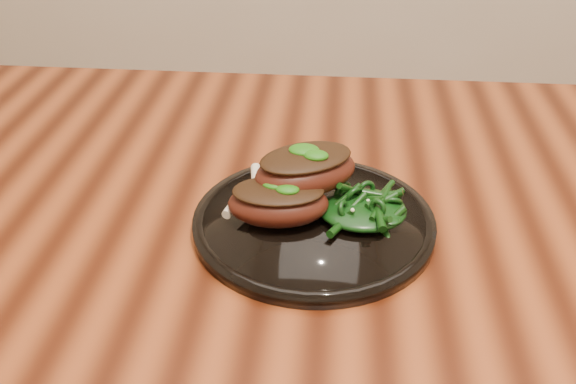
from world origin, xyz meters
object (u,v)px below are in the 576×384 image
Objects in this scene: plate at (314,222)px; greens_heap at (362,204)px; desk at (516,280)px; lamb_chop_front at (278,201)px.

greens_heap is (0.05, 0.00, 0.02)m from plate.
plate is at bearing -174.81° from greens_heap.
desk is at bearing 8.57° from greens_heap.
greens_heap is (0.09, 0.01, -0.01)m from lamb_chop_front.
lamb_chop_front is at bearing -166.46° from plate.
plate is at bearing -172.15° from desk.
greens_heap is (-0.18, -0.03, 0.11)m from desk.
desk is 14.03× the size of lamb_chop_front.
lamb_chop_front is (-0.27, -0.04, 0.12)m from desk.
desk is at bearing 8.64° from lamb_chop_front.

